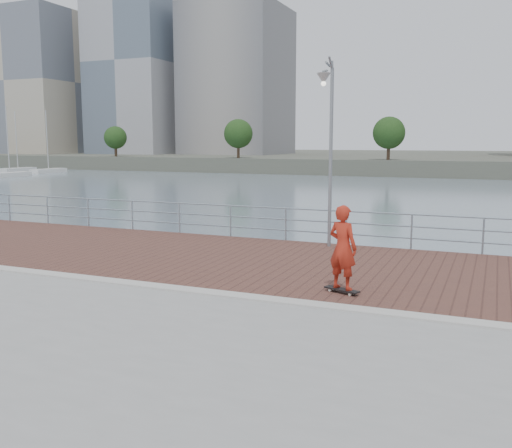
% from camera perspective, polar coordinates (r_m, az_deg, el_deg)
% --- Properties ---
extents(water, '(400.00, 400.00, 0.00)m').
position_cam_1_polar(water, '(13.19, -3.52, -15.53)').
color(water, slate).
rests_on(water, ground).
extents(brick_lane, '(40.00, 6.80, 0.02)m').
position_cam_1_polar(brick_lane, '(15.73, 2.28, -3.88)').
color(brick_lane, brown).
rests_on(brick_lane, seawall).
extents(curb, '(40.00, 0.40, 0.06)m').
position_cam_1_polar(curb, '(12.51, -3.60, -6.99)').
color(curb, '#B7B5AD').
rests_on(curb, seawall).
extents(far_shore, '(320.00, 95.00, 2.50)m').
position_cam_1_polar(far_shore, '(133.46, 20.74, 6.01)').
color(far_shore, '#4C5142').
rests_on(far_shore, ground).
extents(guardrail, '(39.06, 0.06, 1.13)m').
position_cam_1_polar(guardrail, '(18.78, 5.96, 0.19)').
color(guardrail, '#8C9EA8').
rests_on(guardrail, brick_lane).
extents(street_lamp, '(0.41, 1.18, 5.56)m').
position_cam_1_polar(street_lamp, '(17.56, 7.18, 10.28)').
color(street_lamp, gray).
rests_on(street_lamp, brick_lane).
extents(skateboard, '(0.84, 0.48, 0.09)m').
position_cam_1_polar(skateboard, '(12.72, 8.58, -6.51)').
color(skateboard, black).
rests_on(skateboard, brick_lane).
extents(skateboarder, '(0.79, 0.65, 1.86)m').
position_cam_1_polar(skateboarder, '(12.52, 8.67, -2.34)').
color(skateboarder, '#AE2717').
rests_on(skateboarder, skateboard).
extents(shoreline_trees, '(144.21, 4.87, 6.49)m').
position_cam_1_polar(shoreline_trees, '(87.81, 21.91, 8.31)').
color(shoreline_trees, '#473323').
rests_on(shoreline_trees, far_shore).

